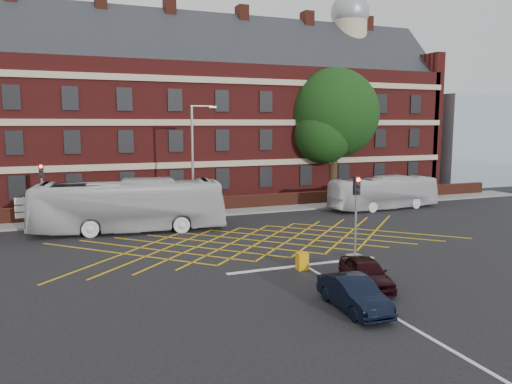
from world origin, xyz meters
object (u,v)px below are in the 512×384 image
object	(u,v)px
deciduous_tree	(333,120)
street_lamp	(194,183)
car_navy	(354,294)
bus_right	(384,193)
utility_cabinet	(302,261)
car_maroon	(366,273)
direction_signs	(24,209)
traffic_light_near	(356,225)
traffic_light_far	(43,202)
bus_left	(130,206)

from	to	relation	value
deciduous_tree	street_lamp	size ratio (longest dim) A/B	1.47
car_navy	deciduous_tree	bearing A→B (deg)	64.01
bus_right	utility_cabinet	world-z (taller)	bus_right
car_maroon	direction_signs	size ratio (longest dim) A/B	1.67
traffic_light_near	traffic_light_far	size ratio (longest dim) A/B	1.00
bus_left	car_maroon	distance (m)	16.90
street_lamp	utility_cabinet	distance (m)	13.85
car_maroon	street_lamp	bearing A→B (deg)	112.93
traffic_light_far	direction_signs	xyz separation A→B (m)	(-1.16, -0.20, -0.39)
bus_left	direction_signs	size ratio (longest dim) A/B	5.50
bus_right	street_lamp	size ratio (longest dim) A/B	1.17
car_navy	utility_cabinet	bearing A→B (deg)	86.88
bus_left	car_maroon	bearing A→B (deg)	-143.64
car_navy	street_lamp	size ratio (longest dim) A/B	0.46
car_maroon	traffic_light_far	world-z (taller)	traffic_light_far
deciduous_tree	traffic_light_far	xyz separation A→B (m)	(-24.98, -5.18, -5.50)
car_navy	traffic_light_near	xyz separation A→B (m)	(3.90, 6.04, 1.15)
traffic_light_near	deciduous_tree	bearing A→B (deg)	63.05
utility_cabinet	traffic_light_far	bearing A→B (deg)	127.91
traffic_light_far	direction_signs	world-z (taller)	traffic_light_far
bus_right	direction_signs	distance (m)	26.78
bus_left	street_lamp	bearing A→B (deg)	-59.99
bus_left	traffic_light_far	world-z (taller)	traffic_light_far
car_navy	car_maroon	size ratio (longest dim) A/B	1.02
traffic_light_near	utility_cabinet	xyz separation A→B (m)	(-3.39, -0.73, -1.35)
car_navy	car_maroon	distance (m)	2.82
street_lamp	direction_signs	size ratio (longest dim) A/B	3.72
direction_signs	bus_left	bearing A→B (deg)	-26.33
traffic_light_far	street_lamp	world-z (taller)	street_lamp
bus_left	car_navy	size ratio (longest dim) A/B	3.24
car_maroon	deciduous_tree	xyz separation A→B (m)	(11.89, 23.43, 6.64)
deciduous_tree	traffic_light_near	distance (m)	22.52
bus_left	traffic_light_far	distance (m)	6.19
bus_left	traffic_light_near	world-z (taller)	traffic_light_near
bus_right	deciduous_tree	xyz separation A→B (m)	(-0.57, 7.28, 5.94)
deciduous_tree	street_lamp	distance (m)	17.07
car_navy	traffic_light_far	distance (m)	23.24
bus_right	deciduous_tree	distance (m)	9.41
deciduous_tree	car_navy	bearing A→B (deg)	-118.41
direction_signs	utility_cabinet	size ratio (longest dim) A/B	2.67
bus_right	car_maroon	bearing A→B (deg)	139.55
car_maroon	traffic_light_near	world-z (taller)	traffic_light_near
traffic_light_far	direction_signs	distance (m)	1.24
traffic_light_far	car_maroon	bearing A→B (deg)	-54.35
bus_left	traffic_light_far	bearing A→B (deg)	65.75
traffic_light_near	street_lamp	distance (m)	13.84
car_maroon	bus_left	bearing A→B (deg)	130.14
street_lamp	utility_cabinet	size ratio (longest dim) A/B	9.92
direction_signs	utility_cabinet	world-z (taller)	direction_signs
car_navy	utility_cabinet	distance (m)	5.34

